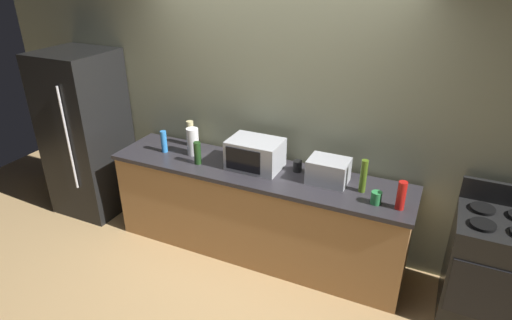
% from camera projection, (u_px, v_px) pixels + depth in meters
% --- Properties ---
extents(ground_plane, '(8.00, 8.00, 0.00)m').
position_uv_depth(ground_plane, '(238.00, 274.00, 3.98)').
color(ground_plane, tan).
extents(back_wall, '(6.40, 0.10, 2.70)m').
position_uv_depth(back_wall, '(274.00, 110.00, 4.06)').
color(back_wall, gray).
rests_on(back_wall, ground_plane).
extents(counter_run, '(2.84, 0.64, 0.90)m').
position_uv_depth(counter_run, '(256.00, 211.00, 4.11)').
color(counter_run, '#B27F4C').
rests_on(counter_run, ground_plane).
extents(refrigerator, '(0.72, 0.73, 1.80)m').
position_uv_depth(refrigerator, '(86.00, 134.00, 4.70)').
color(refrigerator, black).
rests_on(refrigerator, ground_plane).
extents(stove_range, '(0.60, 0.61, 1.08)m').
position_uv_depth(stove_range, '(488.00, 269.00, 3.35)').
color(stove_range, black).
rests_on(stove_range, ground_plane).
extents(microwave, '(0.48, 0.35, 0.27)m').
position_uv_depth(microwave, '(255.00, 154.00, 3.91)').
color(microwave, '#B7BABF').
rests_on(microwave, counter_run).
extents(toaster_oven, '(0.34, 0.26, 0.21)m').
position_uv_depth(toaster_oven, '(328.00, 171.00, 3.67)').
color(toaster_oven, '#B7BABF').
rests_on(toaster_oven, counter_run).
extents(paper_towel_roll, '(0.12, 0.12, 0.27)m').
position_uv_depth(paper_towel_roll, '(193.00, 142.00, 4.17)').
color(paper_towel_roll, white).
rests_on(paper_towel_roll, counter_run).
extents(bottle_spray_cleaner, '(0.06, 0.06, 0.22)m').
position_uv_depth(bottle_spray_cleaner, '(164.00, 142.00, 4.23)').
color(bottle_spray_cleaner, '#338CE5').
rests_on(bottle_spray_cleaner, counter_run).
extents(bottle_hot_sauce, '(0.07, 0.07, 0.23)m').
position_uv_depth(bottle_hot_sauce, '(401.00, 195.00, 3.28)').
color(bottle_hot_sauce, red).
rests_on(bottle_hot_sauce, counter_run).
extents(bottle_hand_soap, '(0.07, 0.07, 0.26)m').
position_uv_depth(bottle_hand_soap, '(190.00, 133.00, 4.37)').
color(bottle_hand_soap, beige).
rests_on(bottle_hand_soap, counter_run).
extents(bottle_wine, '(0.07, 0.07, 0.22)m').
position_uv_depth(bottle_wine, '(197.00, 153.00, 3.99)').
color(bottle_wine, '#1E3F19').
rests_on(bottle_wine, counter_run).
extents(bottle_olive_oil, '(0.06, 0.06, 0.29)m').
position_uv_depth(bottle_olive_oil, '(363.00, 176.00, 3.50)').
color(bottle_olive_oil, '#4C6B19').
rests_on(bottle_olive_oil, counter_run).
extents(mug_black, '(0.08, 0.08, 0.10)m').
position_uv_depth(mug_black, '(297.00, 166.00, 3.88)').
color(mug_black, black).
rests_on(mug_black, counter_run).
extents(mug_green, '(0.08, 0.08, 0.10)m').
position_uv_depth(mug_green, '(376.00, 198.00, 3.37)').
color(mug_green, '#2D8C47').
rests_on(mug_green, counter_run).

